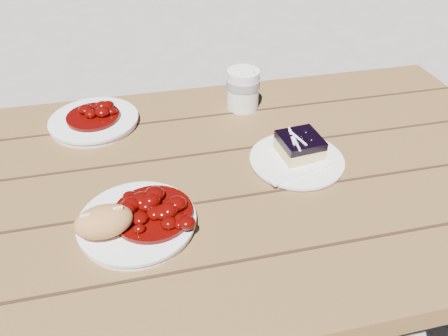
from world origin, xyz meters
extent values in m
cube|color=brown|center=(0.00, 0.00, 0.72)|extent=(2.00, 0.80, 0.05)
cube|color=brown|center=(0.88, 0.32, 0.35)|extent=(0.07, 0.07, 0.70)
cube|color=brown|center=(0.00, 0.65, 0.44)|extent=(1.80, 0.25, 0.04)
cube|color=brown|center=(0.80, 0.65, 0.21)|extent=(0.06, 0.06, 0.42)
cylinder|color=white|center=(0.10, -0.12, 0.76)|extent=(0.21, 0.21, 0.02)
ellipsoid|color=#BA7C47|center=(0.04, -0.14, 0.79)|extent=(0.11, 0.08, 0.05)
cylinder|color=white|center=(0.45, 0.00, 0.76)|extent=(0.20, 0.20, 0.01)
cube|color=#F4D985|center=(0.46, 0.02, 0.77)|extent=(0.09, 0.09, 0.03)
cube|color=black|center=(0.46, 0.02, 0.80)|extent=(0.09, 0.09, 0.02)
cylinder|color=white|center=(0.40, 0.27, 0.80)|extent=(0.08, 0.08, 0.10)
cylinder|color=white|center=(0.02, 0.27, 0.76)|extent=(0.21, 0.21, 0.02)
camera|label=1|loc=(0.12, -0.71, 1.33)|focal=35.00mm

